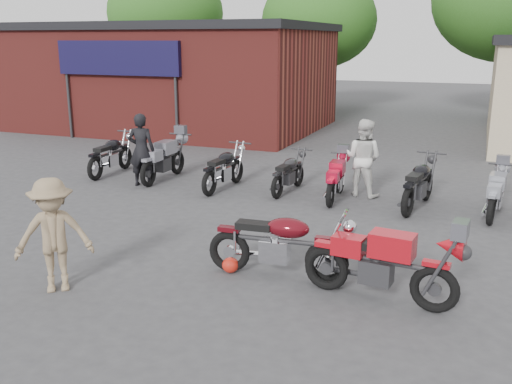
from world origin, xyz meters
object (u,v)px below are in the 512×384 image
(person_dark, at_px, (141,150))
(row_bike_0, at_px, (111,153))
(person_light, at_px, (363,158))
(person_tan, at_px, (53,235))
(row_bike_4, at_px, (336,177))
(row_bike_5, at_px, (419,181))
(row_bike_3, at_px, (289,171))
(sportbike, at_px, (382,260))
(helmet, at_px, (230,265))
(row_bike_2, at_px, (224,166))
(row_bike_6, at_px, (496,191))
(vintage_motorcycle, at_px, (280,240))
(row_bike_1, at_px, (164,157))

(person_dark, relative_size, row_bike_0, 0.90)
(person_light, bearing_deg, person_tan, 79.18)
(row_bike_4, relative_size, row_bike_5, 0.87)
(person_light, distance_m, row_bike_3, 1.81)
(sportbike, bearing_deg, person_tan, -156.64)
(person_dark, xyz_separation_m, person_light, (5.43, 1.09, -0.01))
(person_light, bearing_deg, helmet, 92.86)
(row_bike_0, relative_size, row_bike_2, 1.04)
(person_tan, height_order, row_bike_6, person_tan)
(helmet, relative_size, person_tan, 0.16)
(sportbike, distance_m, person_light, 5.80)
(person_light, xyz_separation_m, row_bike_2, (-3.34, -0.64, -0.34))
(helmet, bearing_deg, sportbike, -3.91)
(row_bike_6, bearing_deg, row_bike_0, 95.02)
(row_bike_3, bearing_deg, row_bike_6, -88.84)
(vintage_motorcycle, relative_size, row_bike_2, 1.09)
(vintage_motorcycle, distance_m, row_bike_5, 5.02)
(person_dark, bearing_deg, person_tan, 94.04)
(vintage_motorcycle, height_order, helmet, vintage_motorcycle)
(person_dark, bearing_deg, person_light, 174.45)
(row_bike_1, height_order, row_bike_2, row_bike_1)
(vintage_motorcycle, bearing_deg, row_bike_3, 102.10)
(row_bike_0, distance_m, row_bike_6, 9.89)
(vintage_motorcycle, relative_size, person_light, 1.18)
(person_light, xyz_separation_m, row_bike_3, (-1.74, -0.33, -0.40))
(sportbike, distance_m, helmet, 2.48)
(vintage_motorcycle, bearing_deg, sportbike, -14.13)
(person_dark, bearing_deg, sportbike, 129.53)
(person_light, bearing_deg, person_dark, 24.87)
(person_tan, relative_size, row_bike_3, 0.95)
(row_bike_5, bearing_deg, row_bike_3, 94.27)
(helmet, distance_m, row_bike_5, 5.44)
(vintage_motorcycle, xyz_separation_m, row_bike_5, (1.60, 4.75, -0.02))
(sportbike, relative_size, row_bike_5, 1.02)
(row_bike_0, bearing_deg, row_bike_5, -95.09)
(person_light, relative_size, row_bike_6, 0.99)
(person_light, distance_m, row_bike_6, 3.04)
(person_tan, distance_m, row_bike_3, 6.83)
(helmet, height_order, row_bike_5, row_bike_5)
(helmet, xyz_separation_m, row_bike_2, (-2.31, 4.82, 0.45))
(row_bike_5, bearing_deg, row_bike_2, 99.66)
(row_bike_2, bearing_deg, row_bike_6, -86.50)
(row_bike_1, xyz_separation_m, row_bike_3, (3.49, 0.02, -0.09))
(row_bike_0, bearing_deg, person_light, -90.59)
(row_bike_1, bearing_deg, helmet, -141.07)
(person_tan, height_order, row_bike_0, person_tan)
(person_tan, relative_size, row_bike_6, 0.93)
(row_bike_3, bearing_deg, person_dark, 106.28)
(row_bike_4, bearing_deg, person_tan, 153.88)
(helmet, relative_size, row_bike_5, 0.13)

